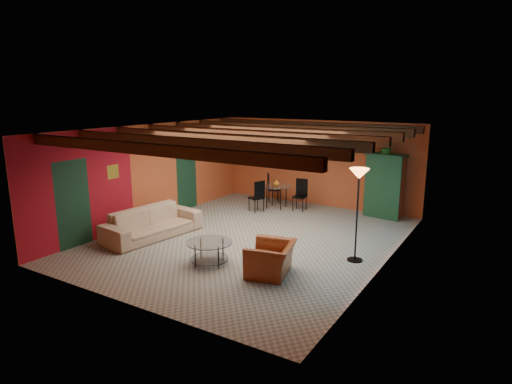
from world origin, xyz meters
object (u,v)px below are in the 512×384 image
Objects in this scene: armchair at (271,259)px; coffee_table at (209,253)px; floor_lamp at (357,215)px; dining_table at (276,193)px; potted_plant at (387,147)px; vase at (277,174)px; sofa at (152,223)px; armoire at (384,187)px.

armchair is 1.02× the size of coffee_table.
floor_lamp is at bearing 34.49° from coffee_table.
potted_plant reaches higher than dining_table.
floor_lamp is at bearing 128.83° from armchair.
armchair is 4.89× the size of vase.
sofa is 1.33× the size of dining_table.
potted_plant is at bearing 96.82° from floor_lamp.
potted_plant is at bearing 0.00° from armoire.
vase reaches higher than coffee_table.
armoire is at bearing 13.34° from dining_table.
armchair is 5.41m from armoire.
floor_lamp is 9.99× the size of vase.
vase is (0.00, 0.00, 0.59)m from dining_table.
sofa is 12.32× the size of vase.
dining_table is (-1.02, 4.78, 0.24)m from coffee_table.
armoire is 8.82× the size of vase.
armoire is at bearing -34.70° from sofa.
armoire reaches higher than sofa.
sofa is 1.23× the size of floor_lamp.
armchair is at bearing -127.22° from floor_lamp.
potted_plant reaches higher than coffee_table.
dining_table is 4.71m from floor_lamp.
dining_table is at bearing -158.08° from armoire.
floor_lamp reaches higher than dining_table.
dining_table is 0.93× the size of floor_lamp.
vase is at bearing -166.66° from potted_plant.
floor_lamp is (1.19, 1.57, 0.69)m from armchair.
floor_lamp is at bearing -69.82° from sofa.
coffee_table is at bearing -145.51° from floor_lamp.
coffee_table is 4.96m from vase.
armchair is at bearing -89.89° from sofa.
sofa is at bearing 163.65° from coffee_table.
armchair is 5.23m from vase.
armoire is 1.14m from potted_plant.
potted_plant is at bearing 158.15° from armchair.
armchair is 5.18m from dining_table.
dining_table is 3.76× the size of potted_plant.
coffee_table is 0.52× the size of dining_table.
floor_lamp is 4.69m from vase.
sofa is 4.36m from vase.
vase reaches higher than sofa.
floor_lamp reaches higher than vase.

